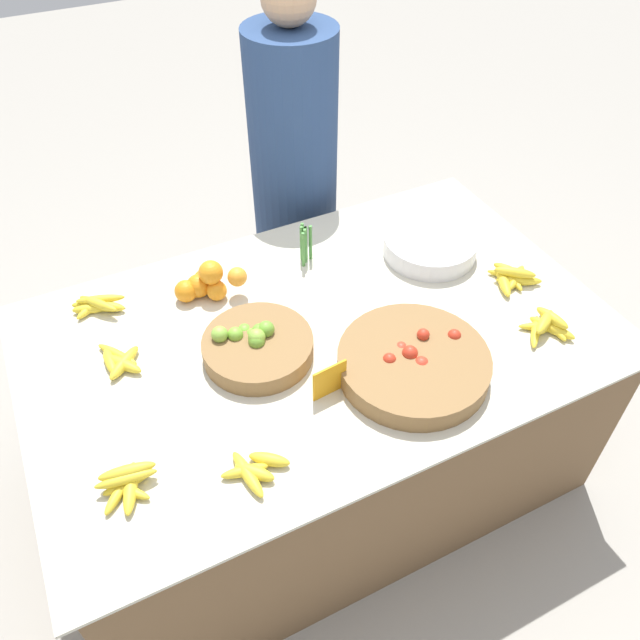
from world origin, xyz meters
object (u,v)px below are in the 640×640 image
price_sign (330,380)px  vendor_person (295,188)px  tomato_basket (414,363)px  lime_bowl (257,346)px  metal_bowl (430,245)px

price_sign → vendor_person: size_ratio=0.07×
tomato_basket → vendor_person: (0.12, 1.11, -0.06)m
price_sign → vendor_person: bearing=64.6°
tomato_basket → vendor_person: 1.12m
lime_bowl → tomato_basket: (0.39, -0.27, -0.00)m
tomato_basket → metal_bowl: (0.36, 0.46, 0.00)m
tomato_basket → price_sign: price_sign is taller
price_sign → metal_bowl: bearing=28.3°
lime_bowl → price_sign: bearing=-61.6°
lime_bowl → vendor_person: 0.98m
metal_bowl → lime_bowl: bearing=-166.1°
metal_bowl → vendor_person: 0.70m
lime_bowl → tomato_basket: size_ratio=0.75×
lime_bowl → metal_bowl: bearing=13.9°
tomato_basket → vendor_person: size_ratio=0.29×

